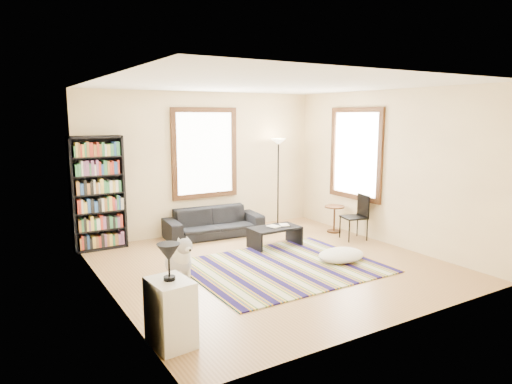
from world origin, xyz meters
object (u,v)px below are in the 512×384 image
floor_lamp (278,183)px  side_table (334,219)px  folding_chair (354,217)px  white_cabinet (171,313)px  dog (178,256)px  sofa (214,222)px  coffee_table (275,237)px  bookshelf (98,193)px  floor_cushion (341,255)px

floor_lamp → side_table: (0.65, -1.08, -0.66)m
folding_chair → white_cabinet: size_ratio=1.23×
dog → sofa: bearing=43.7°
coffee_table → side_table: side_table is taller
side_table → folding_chair: 0.64m
floor_lamp → folding_chair: size_ratio=2.16×
sofa → folding_chair: size_ratio=2.21×
bookshelf → folding_chair: 4.70m
coffee_table → white_cabinet: 3.78m
sofa → dog: bearing=-124.7°
coffee_table → floor_lamp: bearing=54.1°
white_cabinet → dog: (0.84, 1.92, -0.05)m
bookshelf → side_table: (4.33, -1.25, -0.73)m
coffee_table → side_table: 1.63m
coffee_table → floor_cushion: (0.46, -1.26, -0.08)m
coffee_table → floor_lamp: size_ratio=0.48×
floor_cushion → dog: dog is taller
sofa → floor_cushion: size_ratio=2.35×
bookshelf → dog: bearing=-71.5°
dog → coffee_table: bearing=7.2°
coffee_table → sofa: bearing=117.0°
folding_chair → white_cabinet: folding_chair is taller
sofa → floor_cushion: bearing=-61.6°
floor_cushion → floor_lamp: size_ratio=0.43×
side_table → bookshelf: bearing=163.9°
bookshelf → dog: (0.67, -2.00, -0.70)m
folding_chair → dog: (-3.61, -0.14, -0.13)m
sofa → white_cabinet: size_ratio=2.71×
sofa → dog: (-1.43, -1.73, 0.02)m
floor_cushion → side_table: size_ratio=1.49×
bookshelf → floor_lamp: bookshelf is taller
side_table → dog: (-3.66, -0.75, 0.03)m
sofa → side_table: bearing=-18.9°
bookshelf → coffee_table: bookshelf is taller
floor_lamp → folding_chair: floor_lamp is taller
coffee_table → folding_chair: bearing=-13.5°
bookshelf → floor_cushion: 4.30m
sofa → folding_chair: 2.70m
floor_cushion → dog: 2.63m
floor_lamp → dog: bearing=-148.7°
folding_chair → white_cabinet: (-4.45, -2.06, -0.08)m
bookshelf → side_table: bookshelf is taller
floor_lamp → bookshelf: bearing=177.4°
side_table → dog: size_ratio=0.90×
white_cabinet → side_table: bearing=25.7°
bookshelf → dog: bookshelf is taller
side_table → folding_chair: size_ratio=0.63×
white_cabinet → dog: bearing=61.3°
sofa → floor_lamp: bearing=8.5°
floor_lamp → white_cabinet: bearing=-135.7°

